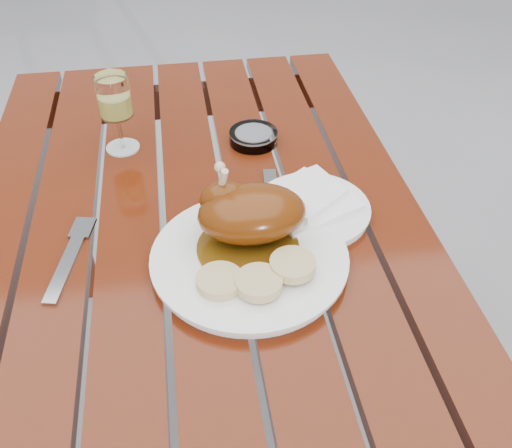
{
  "coord_description": "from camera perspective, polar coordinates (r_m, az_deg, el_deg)",
  "views": [
    {
      "loc": [
        -0.01,
        -0.8,
        1.39
      ],
      "look_at": [
        0.1,
        -0.09,
        0.78
      ],
      "focal_mm": 40.0,
      "sensor_mm": 36.0,
      "label": 1
    }
  ],
  "objects": [
    {
      "name": "ground",
      "position": [
        1.61,
        -4.16,
        -19.64
      ],
      "size": [
        60.0,
        60.0,
        0.0
      ],
      "primitive_type": "plane",
      "color": "slate",
      "rests_on": "ground"
    },
    {
      "name": "table",
      "position": [
        1.3,
        -4.96,
        -11.38
      ],
      "size": [
        0.8,
        1.2,
        0.75
      ],
      "primitive_type": "cube",
      "color": "#601F0B",
      "rests_on": "ground"
    },
    {
      "name": "dinner_plate",
      "position": [
        0.91,
        -0.66,
        -3.52
      ],
      "size": [
        0.37,
        0.37,
        0.02
      ],
      "primitive_type": "cylinder",
      "rotation": [
        0.0,
        0.0,
        -0.18
      ],
      "color": "white",
      "rests_on": "table"
    },
    {
      "name": "roast_duck",
      "position": [
        0.9,
        -0.83,
        1.1
      ],
      "size": [
        0.18,
        0.17,
        0.13
      ],
      "color": "#523309",
      "rests_on": "dinner_plate"
    },
    {
      "name": "bread_dumplings",
      "position": [
        0.85,
        0.12,
        -5.22
      ],
      "size": [
        0.18,
        0.1,
        0.02
      ],
      "color": "tan",
      "rests_on": "dinner_plate"
    },
    {
      "name": "wine_glass",
      "position": [
        1.17,
        -13.73,
        10.64
      ],
      "size": [
        0.08,
        0.08,
        0.16
      ],
      "primitive_type": "cylinder",
      "rotation": [
        0.0,
        0.0,
        -0.19
      ],
      "color": "#F0EC6D",
      "rests_on": "table"
    },
    {
      "name": "side_plate",
      "position": [
        1.01,
        5.59,
        1.4
      ],
      "size": [
        0.26,
        0.26,
        0.02
      ],
      "primitive_type": "cylinder",
      "rotation": [
        0.0,
        0.0,
        -0.35
      ],
      "color": "white",
      "rests_on": "table"
    },
    {
      "name": "napkin",
      "position": [
        1.0,
        4.96,
        2.36
      ],
      "size": [
        0.2,
        0.19,
        0.01
      ],
      "primitive_type": "cube",
      "rotation": [
        0.0,
        0.0,
        0.4
      ],
      "color": "white",
      "rests_on": "side_plate"
    },
    {
      "name": "ashtray",
      "position": [
        1.19,
        -0.26,
        8.71
      ],
      "size": [
        0.13,
        0.13,
        0.03
      ],
      "primitive_type": "cylinder",
      "rotation": [
        0.0,
        0.0,
        -0.31
      ],
      "color": "#B2B7BC",
      "rests_on": "table"
    },
    {
      "name": "fork",
      "position": [
        0.96,
        -18.31,
        -3.58
      ],
      "size": [
        0.06,
        0.18,
        0.01
      ],
      "primitive_type": "cube",
      "rotation": [
        0.0,
        0.0,
        -0.21
      ],
      "color": "gray",
      "rests_on": "table"
    },
    {
      "name": "knife",
      "position": [
        1.01,
        1.83,
        1.39
      ],
      "size": [
        0.04,
        0.18,
        0.01
      ],
      "primitive_type": "cube",
      "rotation": [
        0.0,
        0.0,
        -0.1
      ],
      "color": "gray",
      "rests_on": "table"
    }
  ]
}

